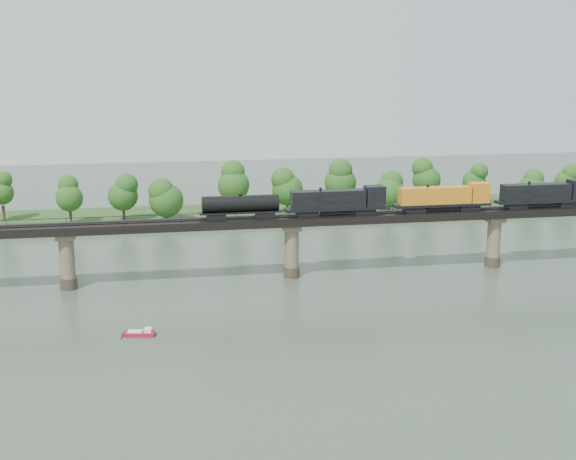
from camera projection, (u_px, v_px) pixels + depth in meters
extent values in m
plane|color=#374637|center=(329.00, 335.00, 105.53)|extent=(400.00, 400.00, 0.00)
cube|color=#26451B|center=(252.00, 214.00, 186.85)|extent=(300.00, 24.00, 1.60)
cylinder|color=#473A2D|center=(69.00, 283.00, 127.06)|extent=(3.00, 3.00, 2.00)
cylinder|color=#827155|center=(67.00, 259.00, 126.06)|extent=(2.60, 2.60, 9.00)
cube|color=#827155|center=(65.00, 236.00, 125.16)|extent=(3.20, 3.20, 1.00)
cylinder|color=#473A2D|center=(292.00, 272.00, 134.07)|extent=(3.00, 3.00, 2.00)
cylinder|color=#827155|center=(292.00, 248.00, 133.06)|extent=(2.60, 2.60, 9.00)
cube|color=#827155|center=(292.00, 227.00, 132.17)|extent=(3.20, 3.20, 1.00)
cylinder|color=#473A2D|center=(492.00, 261.00, 141.07)|extent=(3.00, 3.00, 2.00)
cylinder|color=#827155|center=(494.00, 239.00, 140.07)|extent=(2.60, 2.60, 9.00)
cube|color=#827155|center=(495.00, 219.00, 139.17)|extent=(3.20, 3.20, 1.00)
cube|color=black|center=(292.00, 221.00, 131.89)|extent=(220.00, 5.00, 1.50)
cube|color=black|center=(292.00, 217.00, 130.98)|extent=(220.00, 0.12, 0.16)
cube|color=black|center=(291.00, 215.00, 132.42)|extent=(220.00, 0.12, 0.16)
cube|color=black|center=(294.00, 215.00, 129.26)|extent=(220.00, 0.10, 0.10)
cube|color=black|center=(289.00, 210.00, 133.87)|extent=(220.00, 0.10, 0.10)
cube|color=black|center=(294.00, 217.00, 129.34)|extent=(0.08, 0.08, 0.70)
cube|color=black|center=(289.00, 212.00, 133.94)|extent=(0.08, 0.08, 0.70)
cylinder|color=#382619|center=(4.00, 213.00, 174.80)|extent=(0.70, 0.70, 3.71)
sphere|color=#1D4C15|center=(2.00, 193.00, 173.70)|extent=(5.67, 5.67, 5.67)
sphere|color=#1D4C15|center=(1.00, 180.00, 173.00)|extent=(4.25, 4.25, 4.25)
cylinder|color=#382619|center=(71.00, 218.00, 170.17)|extent=(0.70, 0.70, 3.51)
sphere|color=#1D4C15|center=(69.00, 198.00, 169.12)|extent=(6.31, 6.31, 6.31)
sphere|color=#1D4C15|center=(69.00, 186.00, 168.47)|extent=(4.73, 4.73, 4.73)
cylinder|color=#382619|center=(124.00, 214.00, 174.74)|extent=(0.70, 0.70, 3.34)
sphere|color=#1D4C15|center=(123.00, 196.00, 173.74)|extent=(7.18, 7.18, 7.18)
sphere|color=#1D4C15|center=(122.00, 184.00, 173.12)|extent=(5.39, 5.39, 5.39)
cylinder|color=#382619|center=(167.00, 216.00, 174.01)|extent=(0.70, 0.70, 2.83)
sphere|color=#1D4C15|center=(166.00, 200.00, 173.17)|extent=(8.26, 8.26, 8.26)
sphere|color=#1D4C15|center=(166.00, 191.00, 172.64)|extent=(6.19, 6.19, 6.19)
cylinder|color=#382619|center=(234.00, 206.00, 183.12)|extent=(0.70, 0.70, 3.96)
sphere|color=#1D4C15|center=(234.00, 185.00, 181.94)|extent=(8.07, 8.07, 8.07)
sphere|color=#1D4C15|center=(233.00, 172.00, 181.20)|extent=(6.05, 6.05, 6.05)
cylinder|color=#382619|center=(287.00, 207.00, 184.10)|extent=(0.70, 0.70, 3.27)
sphere|color=#1D4C15|center=(287.00, 190.00, 183.13)|extent=(8.03, 8.03, 8.03)
sphere|color=#1D4C15|center=(287.00, 179.00, 182.52)|extent=(6.02, 6.02, 6.02)
cylinder|color=#382619|center=(340.00, 203.00, 187.62)|extent=(0.70, 0.70, 3.92)
sphere|color=#1D4C15|center=(340.00, 183.00, 186.45)|extent=(8.29, 8.29, 8.29)
sphere|color=#1D4C15|center=(341.00, 170.00, 185.72)|extent=(6.21, 6.21, 6.21)
cylinder|color=#382619|center=(389.00, 208.00, 182.97)|extent=(0.70, 0.70, 3.02)
sphere|color=#1D4C15|center=(389.00, 192.00, 182.06)|extent=(7.74, 7.74, 7.74)
sphere|color=#1D4C15|center=(389.00, 182.00, 181.50)|extent=(5.80, 5.80, 5.80)
cylinder|color=#382619|center=(426.00, 199.00, 193.51)|extent=(0.70, 0.70, 3.80)
sphere|color=#1D4C15|center=(427.00, 180.00, 192.38)|extent=(7.47, 7.47, 7.47)
sphere|color=#1D4C15|center=(427.00, 168.00, 191.67)|extent=(5.60, 5.60, 5.60)
cylinder|color=#382619|center=(473.00, 198.00, 196.17)|extent=(0.70, 0.70, 3.38)
sphere|color=#1D4C15|center=(474.00, 181.00, 195.16)|extent=(6.23, 6.23, 6.23)
sphere|color=#1D4C15|center=(475.00, 171.00, 194.53)|extent=(4.67, 4.67, 4.67)
cylinder|color=#382619|center=(531.00, 201.00, 193.04)|extent=(0.70, 0.70, 2.77)
sphere|color=#1D4C15|center=(532.00, 187.00, 192.21)|extent=(7.04, 7.04, 7.04)
sphere|color=#1D4C15|center=(533.00, 179.00, 191.70)|extent=(5.28, 5.28, 5.28)
cylinder|color=#382619|center=(566.00, 196.00, 200.31)|extent=(0.70, 0.70, 2.94)
sphere|color=#1D4C15|center=(567.00, 182.00, 199.44)|extent=(6.73, 6.73, 6.73)
sphere|color=#1D4C15|center=(568.00, 173.00, 198.89)|extent=(5.05, 5.05, 5.05)
cube|color=black|center=(567.00, 204.00, 141.23)|extent=(3.93, 2.36, 1.08)
cube|color=black|center=(516.00, 205.00, 139.34)|extent=(3.93, 2.36, 1.08)
cube|color=black|center=(542.00, 201.00, 140.13)|extent=(18.67, 2.95, 0.49)
cube|color=black|center=(536.00, 192.00, 139.46)|extent=(13.75, 2.65, 3.14)
cylinder|color=black|center=(542.00, 204.00, 140.25)|extent=(5.89, 1.38, 1.38)
cube|color=black|center=(468.00, 207.00, 137.61)|extent=(3.93, 2.36, 1.08)
cube|color=black|center=(414.00, 209.00, 135.72)|extent=(3.93, 2.36, 1.08)
cube|color=black|center=(442.00, 205.00, 136.51)|extent=(18.67, 2.95, 0.49)
cube|color=orange|center=(435.00, 195.00, 135.85)|extent=(13.75, 2.65, 3.14)
cube|color=orange|center=(479.00, 192.00, 137.33)|extent=(3.54, 2.95, 3.73)
cylinder|color=black|center=(442.00, 207.00, 136.64)|extent=(5.89, 1.38, 1.38)
cube|color=black|center=(364.00, 211.00, 134.00)|extent=(3.93, 2.36, 1.08)
cube|color=black|center=(307.00, 213.00, 132.11)|extent=(3.93, 2.36, 1.08)
cube|color=black|center=(336.00, 208.00, 132.90)|extent=(18.67, 2.95, 0.49)
cube|color=black|center=(328.00, 199.00, 132.24)|extent=(13.75, 2.65, 3.14)
cube|color=black|center=(375.00, 196.00, 133.72)|extent=(3.54, 2.95, 3.73)
cylinder|color=black|center=(336.00, 211.00, 133.02)|extent=(5.89, 1.38, 1.38)
cube|color=black|center=(265.00, 215.00, 130.73)|extent=(3.44, 2.16, 1.08)
cube|color=black|center=(216.00, 216.00, 129.18)|extent=(3.44, 2.16, 1.08)
cube|color=black|center=(241.00, 212.00, 129.82)|extent=(14.74, 2.36, 0.29)
cylinder|color=black|center=(240.00, 203.00, 129.46)|extent=(13.75, 2.95, 2.95)
cylinder|color=black|center=(240.00, 195.00, 129.11)|extent=(0.69, 0.69, 0.49)
cube|color=#AD1329|center=(140.00, 334.00, 105.05)|extent=(4.53, 2.32, 0.61)
cube|color=white|center=(135.00, 332.00, 104.97)|extent=(2.28, 1.66, 0.22)
cube|color=white|center=(148.00, 330.00, 104.91)|extent=(1.21, 1.21, 0.61)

